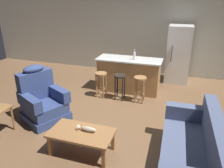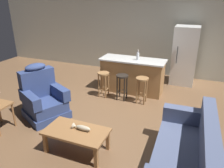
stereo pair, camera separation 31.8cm
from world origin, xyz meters
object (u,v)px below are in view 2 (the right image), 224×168
Objects in this scene: fish_figurine at (82,128)px; bar_stool_left at (104,80)px; bar_stool_right at (142,86)px; bar_stool_middle at (122,83)px; refrigerator at (184,56)px; couch at (187,156)px; bottle_tall_green at (138,56)px; coffee_table at (76,133)px; recliner_near_lamp at (43,99)px; kitchen_island at (132,75)px.

fish_figurine is 2.30m from bar_stool_left.
fish_figurine is at bearing -102.18° from bar_stool_right.
bar_stool_left is 1.06m from bar_stool_right.
refrigerator is (1.35, 1.83, 0.41)m from bar_stool_middle.
fish_figurine is at bearing -75.37° from bar_stool_left.
refrigerator is (0.82, 1.83, 0.41)m from bar_stool_right.
fish_figurine is 0.18× the size of couch.
bottle_tall_green reaches higher than couch.
refrigerator is at bearing 71.41° from coffee_table.
bottle_tall_green is at bearing 79.95° from recliner_near_lamp.
bar_stool_right is at bearing 0.00° from bar_stool_left.
bar_stool_right is at bearing 65.41° from recliner_near_lamp.
bar_stool_left is (0.82, 1.48, 0.05)m from recliner_near_lamp.
refrigerator is 1.68m from bottle_tall_green.
bar_stool_left is 2.66m from refrigerator.
recliner_near_lamp is 0.67× the size of kitchen_island.
recliner_near_lamp is at bearing -141.84° from bar_stool_right.
bar_stool_left is (-2.32, 2.14, 0.13)m from couch.
bottle_tall_green is (-1.13, -1.24, 0.18)m from refrigerator.
recliner_near_lamp is at bearing -127.30° from bottle_tall_green.
bar_stool_left is 2.38× the size of bottle_tall_green.
coffee_table is 2.91m from kitchen_island.
fish_figurine is 1.75m from couch.
recliner_near_lamp is at bearing 148.95° from coffee_table.
bar_stool_left is at bearing -134.15° from kitchen_island.
bar_stool_right reaches higher than coffee_table.
couch is 3.21m from recliner_near_lamp.
bottle_tall_green is (0.23, 0.59, 0.59)m from bar_stool_middle.
fish_figurine is at bearing -93.59° from bottle_tall_green.
bottle_tall_green is (0.18, 2.81, 0.60)m from fish_figurine.
couch reaches higher than bar_stool_middle.
coffee_table is at bearing -77.54° from bar_stool_left.
bar_stool_middle is at bearing 0.00° from bar_stool_left.
fish_figurine is at bearing -88.70° from bar_stool_middle.
bottle_tall_green is at bearing -14.00° from kitchen_island.
recliner_near_lamp reaches higher than bar_stool_left.
couch is at bearing -58.26° from kitchen_island.
refrigerator is 6.17× the size of bottle_tall_green.
refrigerator reaches higher than bar_stool_right.
kitchen_island reaches higher than fish_figurine.
recliner_near_lamp is at bearing -124.20° from kitchen_island.
fish_figurine is at bearing -0.71° from recliner_near_lamp.
bar_stool_left reaches higher than coffee_table.
refrigerator is (1.30, 4.05, 0.42)m from fish_figurine.
kitchen_island is at bearing 89.37° from fish_figurine.
coffee_table is at bearing -108.59° from refrigerator.
bottle_tall_green is at bearing 84.94° from coffee_table.
bottle_tall_green is (-1.57, 2.73, 0.72)m from couch.
bar_stool_left is at bearing -141.88° from bottle_tall_green.
bar_stool_left and bar_stool_right have the same top height.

